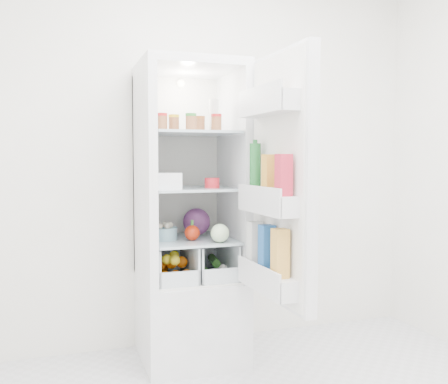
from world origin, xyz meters
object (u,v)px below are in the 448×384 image
object	(u,v)px
mushroom_bowl	(164,234)
fridge_door	(278,185)
refrigerator	(188,250)
red_cabbage	(197,222)

from	to	relation	value
mushroom_bowl	fridge_door	size ratio (longest dim) A/B	0.12
fridge_door	refrigerator	bearing A→B (deg)	24.01
refrigerator	red_cabbage	xyz separation A→B (m)	(0.07, 0.05, 0.17)
red_cabbage	mushroom_bowl	size ratio (longest dim) A/B	1.09
red_cabbage	fridge_door	xyz separation A→B (m)	(0.25, -0.69, 0.26)
red_cabbage	mushroom_bowl	bearing A→B (deg)	-154.80
fridge_door	mushroom_bowl	bearing A→B (deg)	37.55
refrigerator	fridge_door	size ratio (longest dim) A/B	1.38
refrigerator	fridge_door	bearing A→B (deg)	-63.97
red_cabbage	refrigerator	bearing A→B (deg)	-144.38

